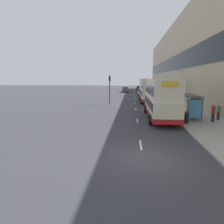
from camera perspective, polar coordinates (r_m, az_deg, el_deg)
The scene contains 21 objects.
ground_plane at distance 11.56m, azimuth 8.70°, elevation -12.81°, with size 220.00×220.00×0.00m, color #38383D.
pavement at distance 49.88m, azimuth 13.81°, elevation 4.41°, with size 5.00×93.00×0.14m.
terrace_facade at distance 50.61m, azimuth 18.83°, elevation 14.02°, with size 3.10×93.00×17.37m.
lane_mark_0 at distance 13.62m, azimuth 8.20°, elevation -9.24°, with size 0.12×2.00×0.01m.
lane_mark_1 at distance 21.05m, azimuth 7.26°, elevation -2.45°, with size 0.12×2.00×0.01m.
lane_mark_2 at distance 28.63m, azimuth 6.82°, elevation 0.77°, with size 0.12×2.00×0.01m.
lane_mark_3 at distance 36.26m, azimuth 6.56°, elevation 2.64°, with size 0.12×2.00×0.01m.
lane_mark_4 at distance 43.91m, azimuth 6.39°, elevation 3.86°, with size 0.12×2.00×0.01m.
lane_mark_5 at distance 51.58m, azimuth 6.27°, elevation 4.72°, with size 0.12×2.00×0.01m.
lane_mark_6 at distance 59.26m, azimuth 6.18°, elevation 5.36°, with size 0.12×2.00×0.01m.
bus_shelter at distance 22.84m, azimuth 21.92°, elevation 2.63°, with size 1.60×4.20×2.48m.
double_decker_bus_near at distance 22.44m, azimuth 13.61°, elevation 3.99°, with size 2.85×10.65×4.30m.
double_decker_bus_ahead at distance 38.14m, azimuth 10.08°, elevation 6.34°, with size 2.85×11.31×4.30m.
car_0 at distance 52.03m, azimuth 8.58°, elevation 5.68°, with size 2.03×4.01×1.79m.
car_1 at distance 72.43m, azimuth 7.75°, elevation 6.76°, with size 2.08×4.20×1.67m.
car_2 at distance 62.13m, azimuth 9.01°, elevation 6.26°, with size 1.95×4.55×1.69m.
car_3 at distance 63.33m, azimuth 3.82°, elevation 6.43°, with size 2.08×4.43×1.71m.
pedestrian_at_shelter at distance 21.84m, azimuth 26.94°, elevation -0.22°, with size 0.35×0.35×1.78m.
pedestrian_1 at distance 23.21m, azimuth 28.17°, elevation 0.03°, with size 0.32×0.32×1.63m.
litter_bin at distance 20.33m, azimuth 20.34°, elevation -1.51°, with size 0.55×0.55×1.05m.
traffic_light_far_kerb at distance 34.54m, azimuth -0.67°, elevation 7.78°, with size 0.30×0.32×4.85m.
Camera 1 is at (-0.68, -10.67, 4.40)m, focal length 32.00 mm.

